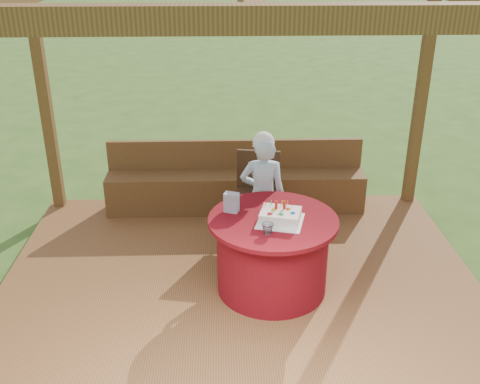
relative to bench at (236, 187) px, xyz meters
name	(u,v)px	position (x,y,z in m)	size (l,w,h in m)	color
ground	(241,301)	(0.00, -1.72, -0.38)	(60.00, 60.00, 0.00)	#31541C
deck	(241,295)	(0.00, -1.72, -0.32)	(4.50, 4.00, 0.12)	brown
pergola	(241,36)	(0.00, -1.72, 2.02)	(4.50, 4.00, 2.72)	brown
bench	(236,187)	(0.00, 0.00, 0.00)	(3.00, 0.42, 0.80)	brown
table	(272,253)	(0.28, -1.69, 0.10)	(1.15, 1.15, 0.72)	maroon
chair	(257,190)	(0.21, -0.62, 0.25)	(0.53, 0.53, 0.91)	#351F11
elderly_woman	(263,193)	(0.24, -0.99, 0.38)	(0.47, 0.32, 1.28)	#8EB9D3
birthday_cake	(280,216)	(0.34, -1.75, 0.51)	(0.47, 0.47, 0.18)	white
gift_bag	(231,202)	(-0.08, -1.54, 0.55)	(0.13, 0.08, 0.18)	#C57FB2
drinking_glass	(268,229)	(0.21, -1.96, 0.50)	(0.10, 0.10, 0.09)	white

